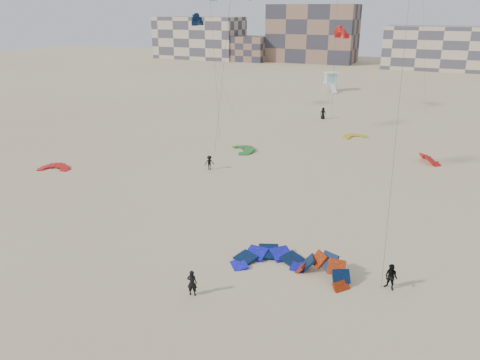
% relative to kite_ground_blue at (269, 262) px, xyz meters
% --- Properties ---
extents(ground, '(320.00, 320.00, 0.00)m').
position_rel_kite_ground_blue_xyz_m(ground, '(-3.77, -5.24, 0.00)').
color(ground, '#D0BF8B').
rests_on(ground, ground).
extents(kite_ground_blue, '(6.33, 6.47, 2.10)m').
position_rel_kite_ground_blue_xyz_m(kite_ground_blue, '(0.00, 0.00, 0.00)').
color(kite_ground_blue, '#1E25DA').
rests_on(kite_ground_blue, ground).
extents(kite_ground_orange, '(4.91, 4.90, 3.83)m').
position_rel_kite_ground_blue_xyz_m(kite_ground_orange, '(3.93, -0.41, 0.00)').
color(kite_ground_orange, red).
rests_on(kite_ground_orange, ground).
extents(kite_ground_red, '(4.15, 4.30, 1.17)m').
position_rel_kite_ground_blue_xyz_m(kite_ground_red, '(-28.73, 9.26, 0.00)').
color(kite_ground_red, red).
rests_on(kite_ground_red, ground).
extents(kite_ground_green, '(5.43, 5.38, 1.02)m').
position_rel_kite_ground_blue_xyz_m(kite_ground_green, '(-12.64, 24.27, 0.00)').
color(kite_ground_green, '#257B1B').
rests_on(kite_ground_green, ground).
extents(kite_ground_red_far, '(4.20, 4.13, 2.85)m').
position_rel_kite_ground_blue_xyz_m(kite_ground_red_far, '(8.74, 28.67, 0.00)').
color(kite_ground_red_far, red).
rests_on(kite_ground_red_far, ground).
extents(kite_ground_yellow, '(4.69, 4.71, 0.64)m').
position_rel_kite_ground_blue_xyz_m(kite_ground_yellow, '(-1.30, 36.42, 0.00)').
color(kite_ground_yellow, gold).
rests_on(kite_ground_yellow, ground).
extents(kitesurfer_main, '(0.71, 0.55, 1.71)m').
position_rel_kite_ground_blue_xyz_m(kitesurfer_main, '(-2.90, -5.60, 0.85)').
color(kitesurfer_main, black).
rests_on(kitesurfer_main, ground).
extents(kitesurfer_b, '(1.01, 0.91, 1.72)m').
position_rel_kite_ground_blue_xyz_m(kitesurfer_b, '(8.10, 0.02, 0.86)').
color(kitesurfer_b, black).
rests_on(kitesurfer_b, ground).
extents(kitesurfer_c, '(1.16, 1.10, 1.58)m').
position_rel_kite_ground_blue_xyz_m(kitesurfer_c, '(-13.06, 16.08, 0.79)').
color(kitesurfer_c, black).
rests_on(kitesurfer_c, ground).
extents(kitesurfer_e, '(1.06, 0.90, 1.84)m').
position_rel_kite_ground_blue_xyz_m(kitesurfer_e, '(-8.18, 45.80, 0.92)').
color(kitesurfer_e, black).
rests_on(kitesurfer_e, ground).
extents(kite_fly_navy, '(8.99, 4.02, 14.89)m').
position_rel_kite_ground_blue_xyz_m(kite_fly_navy, '(-28.69, 42.43, 14.78)').
color(kite_fly_navy, '#081D3D').
rests_on(kite_fly_navy, ground).
extents(kite_fly_red, '(5.14, 5.12, 13.34)m').
position_rel_kite_ground_blue_xyz_m(kite_fly_red, '(-7.55, 52.02, 12.85)').
color(kite_fly_red, red).
rests_on(kite_fly_red, ground).
extents(lifeguard_tower_far, '(3.77, 5.89, 3.92)m').
position_rel_kite_ground_blue_xyz_m(lifeguard_tower_far, '(-13.80, 73.31, 1.95)').
color(lifeguard_tower_far, white).
rests_on(lifeguard_tower_far, ground).
extents(condo_west_a, '(30.00, 15.00, 14.00)m').
position_rel_kite_ground_blue_xyz_m(condo_west_a, '(-73.77, 124.76, 7.00)').
color(condo_west_a, beige).
rests_on(condo_west_a, ground).
extents(condo_west_b, '(28.00, 14.00, 18.00)m').
position_rel_kite_ground_blue_xyz_m(condo_west_b, '(-33.77, 128.76, 9.00)').
color(condo_west_b, '#876551').
rests_on(condo_west_b, ground).
extents(condo_mid, '(32.00, 16.00, 12.00)m').
position_rel_kite_ground_blue_xyz_m(condo_mid, '(6.23, 124.76, 6.00)').
color(condo_mid, beige).
rests_on(condo_mid, ground).
extents(condo_fill_left, '(12.00, 10.00, 8.00)m').
position_rel_kite_ground_blue_xyz_m(condo_fill_left, '(-53.77, 122.76, 4.00)').
color(condo_fill_left, '#876551').
rests_on(condo_fill_left, ground).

